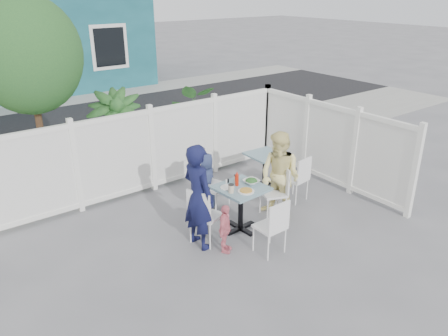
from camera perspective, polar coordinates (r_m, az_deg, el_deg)
ground at (r=6.79m, az=0.17°, el=-9.93°), size 80.00×80.00×0.00m
near_sidewalk at (r=9.74m, az=-13.52°, el=0.01°), size 24.00×2.60×0.01m
street at (r=13.05m, az=-20.33°, el=5.00°), size 24.00×5.00×0.01m
far_sidewalk at (r=15.96m, az=-23.83°, el=7.53°), size 24.00×1.60×0.01m
fence_back at (r=8.32m, az=-9.36°, el=2.17°), size 5.86×0.08×1.60m
fence_right at (r=8.75m, az=13.54°, el=2.87°), size 0.08×3.66×1.60m
tree at (r=8.13m, az=-24.25°, el=13.24°), size 1.80×1.62×3.59m
potted_shrub_a at (r=8.71m, az=-13.92°, el=3.77°), size 1.40×1.40×1.86m
potted_shrub_b at (r=9.47m, az=-3.72°, el=5.05°), size 1.74×1.83×1.59m
main_table at (r=6.89m, az=2.21°, el=-3.79°), size 0.76×0.76×0.76m
spare_table at (r=8.49m, az=5.34°, el=0.91°), size 0.66×0.66×0.67m
chair_left at (r=6.55m, az=-2.75°, el=-5.83°), size 0.52×0.53×0.92m
chair_right at (r=7.40m, az=7.04°, el=-2.60°), size 0.51×0.52×0.89m
chair_back at (r=7.48m, az=-1.89°, el=-1.59°), size 0.57×0.55×1.00m
chair_near at (r=6.35m, az=6.50°, el=-7.25°), size 0.40×0.39×0.87m
chair_spare at (r=7.97m, az=9.77°, el=-1.03°), size 0.43×0.42×0.86m
man at (r=6.40m, az=-3.36°, el=-3.76°), size 0.43×0.62×1.62m
woman at (r=7.26m, az=7.30°, el=-1.10°), size 0.69×0.82×1.50m
boy at (r=7.58m, az=-2.42°, el=-1.78°), size 0.60×0.50×1.04m
toddler at (r=6.43m, az=0.13°, el=-7.96°), size 0.46×0.43×0.76m
plate_main at (r=6.67m, az=2.90°, el=-3.06°), size 0.26×0.26×0.02m
plate_side at (r=6.78m, az=0.43°, el=-2.56°), size 0.22×0.22×0.01m
salad_bowl at (r=6.94m, az=3.59°, el=-1.79°), size 0.25×0.25×0.06m
coffee_cup_a at (r=6.61m, az=0.93°, el=-2.73°), size 0.08×0.08×0.13m
coffee_cup_b at (r=6.96m, az=1.61°, el=-1.42°), size 0.08×0.08×0.11m
ketchup_bottle at (r=6.83m, az=1.69°, el=-1.58°), size 0.06×0.06×0.19m
salt_shaker at (r=6.93m, az=0.31°, el=-1.75°), size 0.03×0.03×0.06m
pepper_shaker at (r=6.95m, az=0.55°, el=-1.68°), size 0.03×0.03×0.07m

